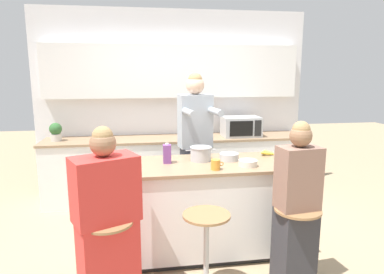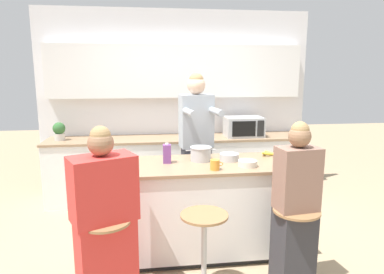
# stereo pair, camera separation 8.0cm
# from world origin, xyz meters

# --- Properties ---
(ground_plane) EXTENTS (16.00, 16.00, 0.00)m
(ground_plane) POSITION_xyz_m (0.00, 0.00, 0.00)
(ground_plane) COLOR tan
(wall_back) EXTENTS (3.96, 0.22, 2.70)m
(wall_back) POSITION_xyz_m (0.00, 1.84, 1.54)
(wall_back) COLOR white
(wall_back) RESTS_ON ground_plane
(back_counter) EXTENTS (3.67, 0.62, 0.90)m
(back_counter) POSITION_xyz_m (0.00, 1.55, 0.45)
(back_counter) COLOR white
(back_counter) RESTS_ON ground_plane
(kitchen_island) EXTENTS (1.92, 0.76, 0.93)m
(kitchen_island) POSITION_xyz_m (0.00, 0.00, 0.47)
(kitchen_island) COLOR black
(kitchen_island) RESTS_ON ground_plane
(bar_stool_leftmost) EXTENTS (0.39, 0.39, 0.70)m
(bar_stool_leftmost) POSITION_xyz_m (-0.77, -0.70, 0.39)
(bar_stool_leftmost) COLOR #997047
(bar_stool_leftmost) RESTS_ON ground_plane
(bar_stool_center) EXTENTS (0.39, 0.39, 0.70)m
(bar_stool_center) POSITION_xyz_m (0.00, -0.68, 0.39)
(bar_stool_center) COLOR #997047
(bar_stool_center) RESTS_ON ground_plane
(bar_stool_rightmost) EXTENTS (0.39, 0.39, 0.70)m
(bar_stool_rightmost) POSITION_xyz_m (0.77, -0.69, 0.39)
(bar_stool_rightmost) COLOR #997047
(bar_stool_rightmost) RESTS_ON ground_plane
(person_cooking) EXTENTS (0.43, 0.59, 1.81)m
(person_cooking) POSITION_xyz_m (0.12, 0.60, 0.91)
(person_cooking) COLOR #383842
(person_cooking) RESTS_ON ground_plane
(person_wrapped_blanket) EXTENTS (0.55, 0.46, 1.43)m
(person_wrapped_blanket) POSITION_xyz_m (-0.78, -0.68, 0.67)
(person_wrapped_blanket) COLOR red
(person_wrapped_blanket) RESTS_ON ground_plane
(person_seated_near) EXTENTS (0.36, 0.30, 1.43)m
(person_seated_near) POSITION_xyz_m (0.77, -0.68, 0.66)
(person_seated_near) COLOR #333338
(person_seated_near) RESTS_ON ground_plane
(cooking_pot) EXTENTS (0.31, 0.22, 0.14)m
(cooking_pot) POSITION_xyz_m (0.09, 0.10, 1.00)
(cooking_pot) COLOR #B7BABC
(cooking_pot) RESTS_ON kitchen_island
(fruit_bowl) EXTENTS (0.19, 0.19, 0.07)m
(fruit_bowl) POSITION_xyz_m (0.38, 0.07, 0.97)
(fruit_bowl) COLOR #B7BABC
(fruit_bowl) RESTS_ON kitchen_island
(mixing_bowl_steel) EXTENTS (0.18, 0.18, 0.06)m
(mixing_bowl_steel) POSITION_xyz_m (0.50, -0.17, 0.96)
(mixing_bowl_steel) COLOR silver
(mixing_bowl_steel) RESTS_ON kitchen_island
(coffee_cup_near) EXTENTS (0.12, 0.09, 0.10)m
(coffee_cup_near) POSITION_xyz_m (0.17, -0.25, 0.98)
(coffee_cup_near) COLOR orange
(coffee_cup_near) RESTS_ON kitchen_island
(banana_bunch) EXTENTS (0.17, 0.12, 0.06)m
(banana_bunch) POSITION_xyz_m (0.83, 0.21, 0.96)
(banana_bunch) COLOR yellow
(banana_bunch) RESTS_ON kitchen_island
(juice_carton) EXTENTS (0.08, 0.08, 0.20)m
(juice_carton) POSITION_xyz_m (-0.25, 0.05, 1.03)
(juice_carton) COLOR #7A428E
(juice_carton) RESTS_ON kitchen_island
(microwave) EXTENTS (0.53, 0.37, 0.28)m
(microwave) POSITION_xyz_m (0.94, 1.51, 1.04)
(microwave) COLOR #B2B5B7
(microwave) RESTS_ON back_counter
(potted_plant) EXTENTS (0.16, 0.16, 0.25)m
(potted_plant) POSITION_xyz_m (-1.63, 1.55, 1.03)
(potted_plant) COLOR beige
(potted_plant) RESTS_ON back_counter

